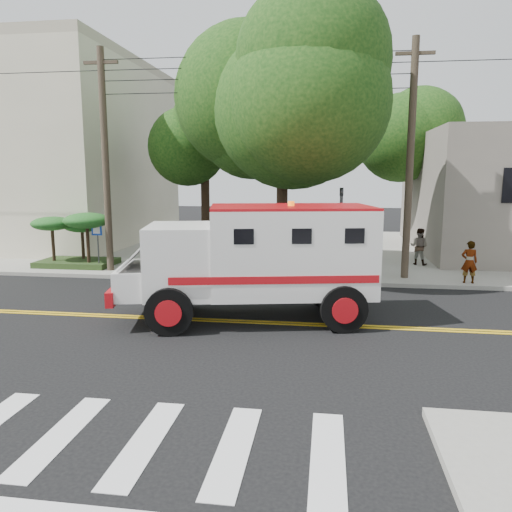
# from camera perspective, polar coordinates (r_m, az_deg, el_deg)

# --- Properties ---
(ground) EXTENTS (100.00, 100.00, 0.00)m
(ground) POSITION_cam_1_polar(r_m,az_deg,el_deg) (14.33, -5.57, -7.31)
(ground) COLOR black
(ground) RESTS_ON ground
(sidewalk_nw) EXTENTS (17.00, 17.00, 0.15)m
(sidewalk_nw) POSITION_cam_1_polar(r_m,az_deg,el_deg) (31.92, -23.66, 1.31)
(sidewalk_nw) COLOR gray
(sidewalk_nw) RESTS_ON ground
(building_left) EXTENTS (16.00, 14.00, 10.00)m
(building_left) POSITION_cam_1_polar(r_m,az_deg,el_deg) (34.02, -25.79, 10.20)
(building_left) COLOR beige
(building_left) RESTS_ON sidewalk_nw
(utility_pole_left) EXTENTS (0.28, 0.28, 9.00)m
(utility_pole_left) POSITION_cam_1_polar(r_m,az_deg,el_deg) (21.29, -16.81, 10.04)
(utility_pole_left) COLOR #382D23
(utility_pole_left) RESTS_ON ground
(utility_pole_right) EXTENTS (0.28, 0.28, 9.00)m
(utility_pole_right) POSITION_cam_1_polar(r_m,az_deg,el_deg) (19.75, 17.18, 10.11)
(utility_pole_right) COLOR #382D23
(utility_pole_right) RESTS_ON ground
(tree_main) EXTENTS (6.08, 5.70, 9.85)m
(tree_main) POSITION_cam_1_polar(r_m,az_deg,el_deg) (19.83, 4.35, 18.32)
(tree_main) COLOR black
(tree_main) RESTS_ON ground
(tree_left) EXTENTS (4.48, 4.20, 7.70)m
(tree_left) POSITION_cam_1_polar(r_m,az_deg,el_deg) (25.87, -5.33, 12.92)
(tree_left) COLOR black
(tree_left) RESTS_ON ground
(tree_right) EXTENTS (4.80, 4.50, 8.20)m
(tree_right) POSITION_cam_1_polar(r_m,az_deg,el_deg) (29.68, 19.43, 12.68)
(tree_right) COLOR black
(tree_right) RESTS_ON ground
(traffic_signal) EXTENTS (0.15, 0.18, 3.60)m
(traffic_signal) POSITION_cam_1_polar(r_m,az_deg,el_deg) (19.02, 9.66, 3.57)
(traffic_signal) COLOR #3F3F42
(traffic_signal) RESTS_ON ground
(accessibility_sign) EXTENTS (0.45, 0.10, 2.02)m
(accessibility_sign) POSITION_cam_1_polar(r_m,az_deg,el_deg) (21.87, -17.66, 1.73)
(accessibility_sign) COLOR #3F3F42
(accessibility_sign) RESTS_ON ground
(palm_planter) EXTENTS (3.52, 2.63, 2.36)m
(palm_planter) POSITION_cam_1_polar(r_m,az_deg,el_deg) (22.80, -20.00, 2.61)
(palm_planter) COLOR #1E3314
(palm_planter) RESTS_ON sidewalk_nw
(armored_truck) EXTENTS (7.46, 3.98, 3.23)m
(armored_truck) POSITION_cam_1_polar(r_m,az_deg,el_deg) (13.94, 0.22, 0.03)
(armored_truck) COLOR silver
(armored_truck) RESTS_ON ground
(pedestrian_a) EXTENTS (0.59, 0.41, 1.56)m
(pedestrian_a) POSITION_cam_1_polar(r_m,az_deg,el_deg) (19.77, 23.19, -0.63)
(pedestrian_a) COLOR gray
(pedestrian_a) RESTS_ON sidewalk_ne
(pedestrian_b) EXTENTS (0.97, 0.89, 1.61)m
(pedestrian_b) POSITION_cam_1_polar(r_m,az_deg,el_deg) (23.03, 18.13, 1.04)
(pedestrian_b) COLOR gray
(pedestrian_b) RESTS_ON sidewalk_ne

